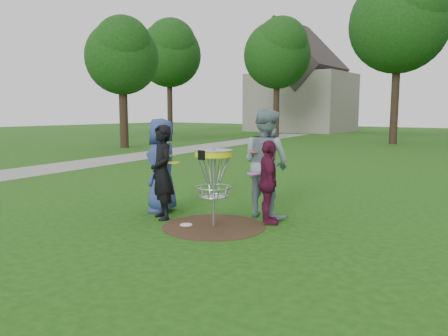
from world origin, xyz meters
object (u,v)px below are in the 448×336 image
Objects in this scene: player_maroon at (268,182)px; disc_golf_basket at (214,169)px; player_black at (162,172)px; player_grey at (266,163)px; player_blue at (162,165)px.

disc_golf_basket is (-0.65, -0.74, 0.27)m from player_maroon.
player_black is 0.86× the size of player_grey.
player_blue is 2.25m from player_maroon.
player_grey is (1.89, 0.87, 0.09)m from player_blue.
player_grey is at bearing 74.55° from disc_golf_basket.
player_black is 1.13m from disc_golf_basket.
player_maroon is 1.02m from disc_golf_basket.
player_blue is at bearing 162.70° from player_black.
disc_golf_basket is (-0.33, -1.19, -0.00)m from player_grey.
disc_golf_basket is (1.56, -0.32, 0.09)m from player_blue.
disc_golf_basket is at bearing 33.71° from player_black.
player_grey reaches higher than player_maroon.
player_blue reaches higher than player_black.
player_black reaches higher than disc_golf_basket.
player_maroon is at bearing 71.55° from player_blue.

